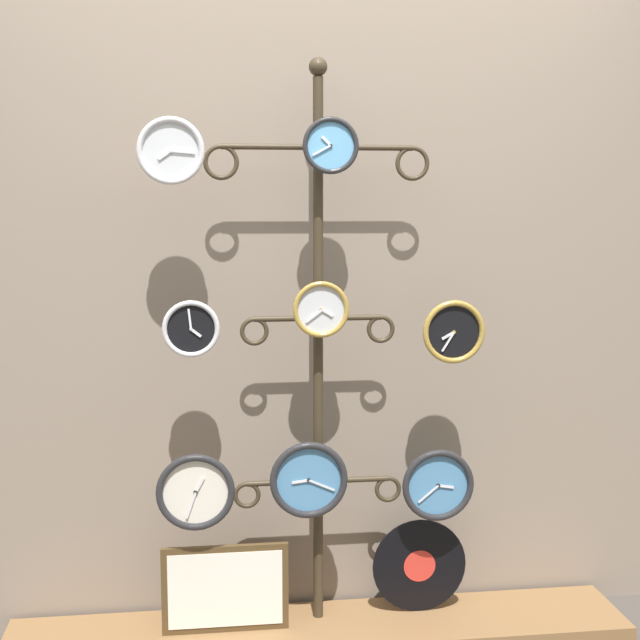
% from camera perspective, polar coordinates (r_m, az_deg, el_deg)
% --- Properties ---
extents(shop_wall, '(4.40, 0.04, 2.80)m').
position_cam_1_polar(shop_wall, '(3.22, -0.49, 4.94)').
color(shop_wall, gray).
rests_on(shop_wall, ground_plane).
extents(low_shelf, '(2.20, 0.36, 0.06)m').
position_cam_1_polar(low_shelf, '(3.35, 0.02, -19.31)').
color(low_shelf, brown).
rests_on(low_shelf, ground_plane).
extents(display_stand, '(0.77, 0.32, 2.03)m').
position_cam_1_polar(display_stand, '(3.15, -0.12, -6.70)').
color(display_stand, '#382D1E').
rests_on(display_stand, ground_plane).
extents(clock_top_left, '(0.22, 0.04, 0.22)m').
position_cam_1_polar(clock_top_left, '(2.93, -9.54, 10.63)').
color(clock_top_left, silver).
extents(clock_top_center, '(0.19, 0.04, 0.19)m').
position_cam_1_polar(clock_top_center, '(2.99, 0.67, 11.10)').
color(clock_top_center, '#60A8DB').
extents(clock_middle_left, '(0.19, 0.04, 0.19)m').
position_cam_1_polar(clock_middle_left, '(2.97, -8.26, -0.55)').
color(clock_middle_left, black).
extents(clock_middle_center, '(0.19, 0.04, 0.19)m').
position_cam_1_polar(clock_middle_center, '(3.01, 0.13, 0.69)').
color(clock_middle_center, silver).
extents(clock_middle_right, '(0.22, 0.04, 0.22)m').
position_cam_1_polar(clock_middle_right, '(3.07, 8.53, -0.75)').
color(clock_middle_right, black).
extents(clock_bottom_left, '(0.26, 0.04, 0.26)m').
position_cam_1_polar(clock_bottom_left, '(3.07, -7.97, -10.84)').
color(clock_bottom_left, silver).
extents(clock_bottom_center, '(0.27, 0.04, 0.27)m').
position_cam_1_polar(clock_bottom_center, '(3.10, -0.73, -10.18)').
color(clock_bottom_center, '#4C84B2').
extents(clock_bottom_right, '(0.26, 0.04, 0.26)m').
position_cam_1_polar(clock_bottom_right, '(3.21, 7.54, -10.42)').
color(clock_bottom_right, '#4C84B2').
extents(vinyl_record, '(0.35, 0.01, 0.35)m').
position_cam_1_polar(vinyl_record, '(3.38, 6.38, -15.35)').
color(vinyl_record, black).
rests_on(vinyl_record, low_shelf).
extents(picture_frame, '(0.44, 0.02, 0.31)m').
position_cam_1_polar(picture_frame, '(3.24, -6.08, -16.74)').
color(picture_frame, '#4C381E').
rests_on(picture_frame, low_shelf).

